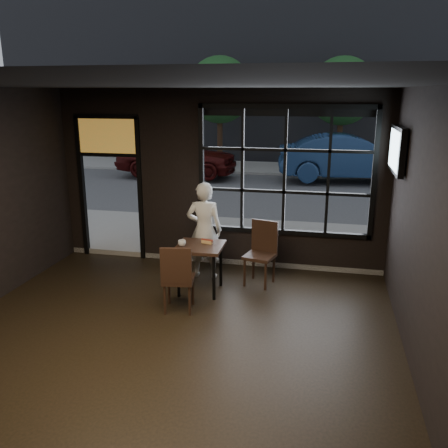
% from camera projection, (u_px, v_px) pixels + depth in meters
% --- Properties ---
extents(floor, '(6.00, 7.00, 0.02)m').
position_uv_depth(floor, '(152.00, 363.00, 5.69)').
color(floor, black).
rests_on(floor, ground).
extents(ceiling, '(6.00, 7.00, 0.02)m').
position_uv_depth(ceiling, '(140.00, 84.00, 4.83)').
color(ceiling, black).
rests_on(ceiling, ground).
extents(wall_right, '(0.04, 7.00, 3.20)m').
position_uv_depth(wall_right, '(435.00, 254.00, 4.64)').
color(wall_right, black).
rests_on(wall_right, ground).
extents(window_frame, '(3.06, 0.12, 2.28)m').
position_uv_depth(window_frame, '(285.00, 171.00, 8.25)').
color(window_frame, black).
rests_on(window_frame, ground).
extents(stained_transom, '(1.20, 0.06, 0.70)m').
position_uv_depth(stained_transom, '(107.00, 136.00, 8.78)').
color(stained_transom, orange).
rests_on(stained_transom, ground).
extents(street_asphalt, '(60.00, 41.00, 0.04)m').
position_uv_depth(street_asphalt, '(295.00, 147.00, 28.28)').
color(street_asphalt, '#545456').
rests_on(street_asphalt, ground).
extents(building_across, '(28.00, 12.00, 15.00)m').
position_uv_depth(building_across, '(300.00, 7.00, 25.31)').
color(building_across, '#5B5956').
rests_on(building_across, ground).
extents(cafe_table, '(0.75, 0.75, 0.79)m').
position_uv_depth(cafe_table, '(200.00, 268.00, 7.62)').
color(cafe_table, black).
rests_on(cafe_table, floor).
extents(chair_near, '(0.51, 0.51, 1.03)m').
position_uv_depth(chair_near, '(179.00, 277.00, 6.94)').
color(chair_near, black).
rests_on(chair_near, floor).
extents(chair_window, '(0.56, 0.56, 1.07)m').
position_uv_depth(chair_window, '(260.00, 254.00, 7.87)').
color(chair_window, black).
rests_on(chair_window, floor).
extents(man, '(0.65, 0.46, 1.68)m').
position_uv_depth(man, '(204.00, 230.00, 8.14)').
color(man, silver).
rests_on(man, floor).
extents(hotdog, '(0.21, 0.13, 0.06)m').
position_uv_depth(hotdog, '(207.00, 242.00, 7.60)').
color(hotdog, tan).
rests_on(hotdog, cafe_table).
extents(cup, '(0.16, 0.16, 0.10)m').
position_uv_depth(cup, '(182.00, 243.00, 7.47)').
color(cup, silver).
rests_on(cup, cafe_table).
extents(tv, '(0.13, 1.18, 0.69)m').
position_uv_depth(tv, '(397.00, 150.00, 7.07)').
color(tv, black).
rests_on(tv, wall_right).
extents(navy_car, '(5.08, 2.34, 1.61)m').
position_uv_depth(navy_car, '(349.00, 157.00, 16.70)').
color(navy_car, navy).
rests_on(navy_car, street_asphalt).
extents(maroon_car, '(4.53, 1.92, 1.53)m').
position_uv_depth(maroon_car, '(177.00, 155.00, 17.69)').
color(maroon_car, '#3C0B0A').
rests_on(maroon_car, street_asphalt).
extents(tree_left, '(2.66, 2.66, 4.54)m').
position_uv_depth(tree_left, '(220.00, 90.00, 19.13)').
color(tree_left, '#332114').
rests_on(tree_left, street_asphalt).
extents(tree_right, '(2.62, 2.62, 4.48)m').
position_uv_depth(tree_right, '(342.00, 91.00, 18.36)').
color(tree_right, '#332114').
rests_on(tree_right, street_asphalt).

